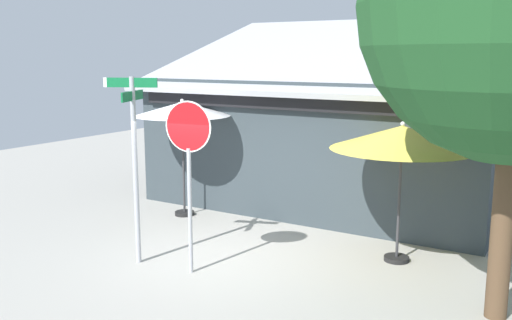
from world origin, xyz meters
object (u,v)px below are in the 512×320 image
Objects in this scene: street_sign_post at (134,152)px; patio_umbrella_mustard_center at (402,138)px; stop_sign at (189,153)px; patio_umbrella_ivory_left at (182,110)px.

patio_umbrella_mustard_center is at bearing 32.16° from street_sign_post.
stop_sign is 1.16× the size of patio_umbrella_mustard_center.
stop_sign is at bearing -140.08° from patio_umbrella_mustard_center.
stop_sign is 1.09× the size of patio_umbrella_ivory_left.
patio_umbrella_ivory_left is at bearing 130.16° from stop_sign.
patio_umbrella_mustard_center is (3.86, 2.43, 0.22)m from street_sign_post.
patio_umbrella_ivory_left is (-2.28, 2.70, 0.36)m from stop_sign.
street_sign_post is at bearing -147.84° from patio_umbrella_mustard_center.
stop_sign is at bearing 5.46° from street_sign_post.
patio_umbrella_ivory_left reaches higher than patio_umbrella_mustard_center.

